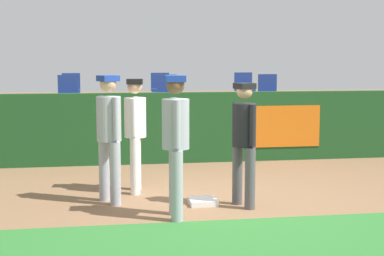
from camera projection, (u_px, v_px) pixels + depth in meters
ground_plane at (213, 205)px, 8.30m from camera, size 60.00×60.00×0.00m
grass_foreground_strip at (253, 256)px, 6.12m from camera, size 18.00×2.80×0.01m
first_base at (203, 201)px, 8.31m from camera, size 0.40×0.40×0.08m
player_fielder_home at (136, 127)px, 8.97m from camera, size 0.39×0.55×1.79m
player_runner_visitor at (176, 136)px, 7.48m from camera, size 0.37×0.53×1.89m
player_coach_visitor at (109, 130)px, 8.27m from camera, size 0.48×0.48×1.87m
player_umpire at (244, 136)px, 8.07m from camera, size 0.43×0.47×1.77m
field_wall at (180, 128)px, 11.63m from camera, size 18.00×0.26×1.43m
bleacher_platform at (166, 126)px, 14.18m from camera, size 18.00×4.80×0.91m
seat_front_right at (269, 90)px, 13.32m from camera, size 0.44×0.44×0.84m
seat_back_left at (71, 88)px, 14.36m from camera, size 0.45×0.44×0.84m
seat_back_center at (161, 87)px, 14.72m from camera, size 0.47×0.44×0.84m
seat_front_center at (167, 91)px, 12.95m from camera, size 0.46×0.44×0.84m
seat_front_left at (68, 92)px, 12.60m from camera, size 0.45×0.44×0.84m
seat_back_right at (244, 87)px, 15.07m from camera, size 0.47×0.44×0.84m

